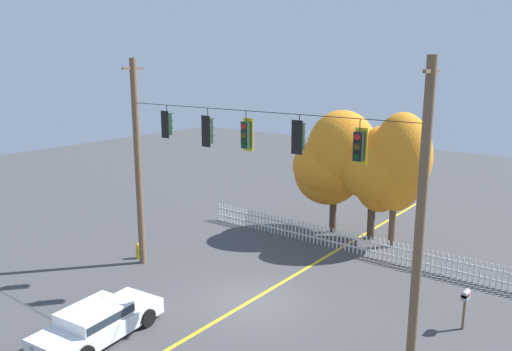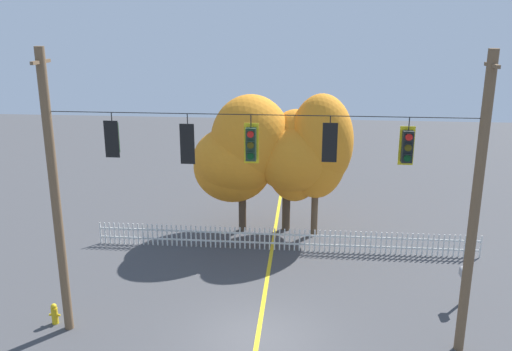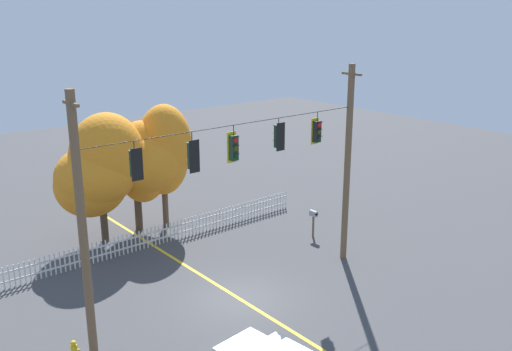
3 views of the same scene
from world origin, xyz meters
The scene contains 14 objects.
ground centered at (0.00, 0.00, 0.00)m, with size 80.00×80.00×0.00m, color #424244.
lane_centerline_stripe centered at (0.00, 0.00, 0.00)m, with size 0.16×36.00×0.01m, color gold.
signal_support_span centered at (0.00, 0.00, 4.71)m, with size 13.06×1.10×9.28m.
traffic_signal_northbound_primary centered at (-4.37, -0.01, 6.59)m, with size 0.43×0.38×1.35m.
traffic_signal_southbound_primary centered at (-2.08, -0.01, 6.50)m, with size 0.43×0.38×1.49m.
traffic_signal_westbound_side centered at (-0.20, 0.01, 6.50)m, with size 0.43×0.38×1.49m.
traffic_signal_northbound_secondary centered at (2.09, -0.01, 6.63)m, with size 0.43×0.38×1.33m.
traffic_signal_eastbound_side centered at (4.30, 0.01, 6.52)m, with size 0.43×0.38×1.43m.
white_picket_fence centered at (0.56, 7.08, 0.52)m, with size 17.08×0.06×1.02m.
autumn_maple_near_fence centered at (-1.64, 9.25, 3.86)m, with size 4.66×3.54×6.70m.
autumn_maple_mid centered at (0.90, 9.30, 3.77)m, with size 4.00×3.46×6.00m.
autumn_oak_far_east centered at (2.02, 9.09, 4.31)m, with size 3.09×2.82×6.79m.
fire_hydrant centered at (-6.98, 0.24, 0.37)m, with size 0.38×0.22×0.75m.
roadside_mailbox centered at (7.16, 2.83, 1.18)m, with size 0.25×0.44×1.45m.
Camera 2 is at (1.41, -15.52, 10.09)m, focal length 38.19 mm.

